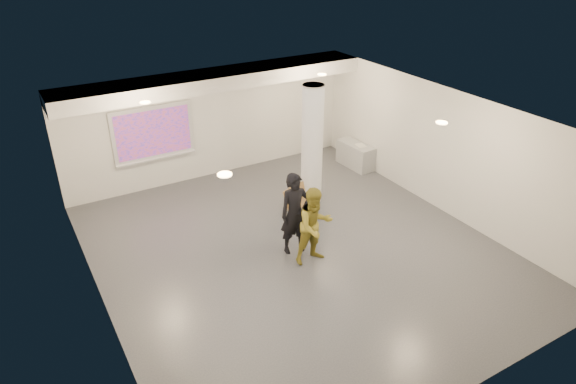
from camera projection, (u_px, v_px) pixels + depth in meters
floor at (297, 251)px, 11.06m from camera, size 8.00×9.00×0.01m
ceiling at (299, 118)px, 9.67m from camera, size 8.00×9.00×0.01m
wall_back at (211, 123)px, 13.81m from camera, size 8.00×0.01×3.00m
wall_front at (471, 320)px, 6.93m from camera, size 8.00×0.01×3.00m
wall_left at (94, 244)px, 8.57m from camera, size 0.01×9.00×3.00m
wall_right at (442, 150)px, 12.16m from camera, size 0.01×9.00×3.00m
soffit_band at (216, 79)px, 12.78m from camera, size 8.00×1.10×0.36m
downlight_nw at (145, 102)px, 10.61m from camera, size 0.22×0.22×0.02m
downlight_ne at (322, 74)px, 12.58m from camera, size 0.22×0.22×0.02m
downlight_sw at (225, 174)px, 7.55m from camera, size 0.22×0.22×0.02m
downlight_se at (442, 123)px, 9.52m from camera, size 0.22×0.22×0.02m
column at (312, 145)px, 12.42m from camera, size 0.52×0.52×3.00m
projection_screen at (153, 134)px, 13.04m from camera, size 2.10×0.13×1.42m
credenza at (356, 155)px, 14.78m from camera, size 0.56×1.22×0.70m
papers_stack at (361, 145)px, 14.49m from camera, size 0.29×0.34×0.02m
cardboard_back at (299, 196)px, 12.65m from camera, size 0.60×0.36×0.61m
cardboard_front at (292, 198)px, 12.64m from camera, size 0.52×0.37×0.51m
woman at (295, 214)px, 10.67m from camera, size 0.71×0.51×1.80m
man at (315, 226)px, 10.38m from camera, size 0.81×0.64×1.67m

